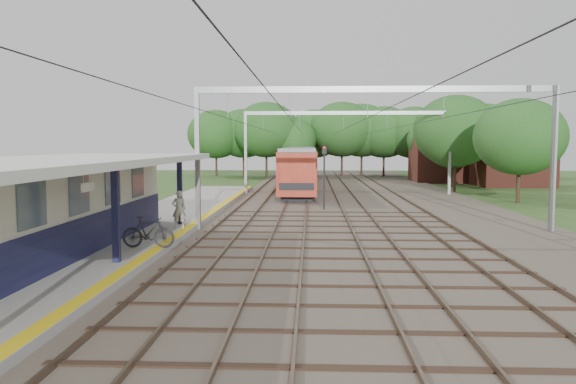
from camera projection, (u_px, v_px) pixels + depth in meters
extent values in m
plane|color=#2D4C1E|center=(286.00, 336.00, 12.41)|extent=(160.00, 160.00, 0.00)
cube|color=#473D33|center=(357.00, 200.00, 42.10)|extent=(18.00, 90.00, 0.10)
cube|color=gray|center=(142.00, 230.00, 26.64)|extent=(5.00, 52.00, 0.35)
cube|color=yellow|center=(189.00, 227.00, 26.53)|extent=(0.45, 52.00, 0.01)
cube|color=beige|center=(41.00, 207.00, 19.57)|extent=(3.20, 18.00, 3.40)
cube|color=#12133A|center=(87.00, 236.00, 19.59)|extent=(0.06, 18.00, 1.40)
cube|color=slate|center=(86.00, 193.00, 19.46)|extent=(0.05, 16.00, 1.30)
cube|color=#12133A|center=(116.00, 214.00, 18.46)|extent=(0.22, 0.22, 3.20)
cube|color=#12133A|center=(180.00, 191.00, 27.42)|extent=(0.22, 0.22, 3.20)
cube|color=silver|center=(57.00, 162.00, 18.40)|extent=(6.40, 20.00, 0.24)
cube|color=white|center=(88.00, 187.00, 16.39)|extent=(0.06, 0.85, 0.26)
cube|color=brown|center=(249.00, 198.00, 42.43)|extent=(0.07, 88.00, 0.15)
cube|color=brown|center=(267.00, 198.00, 42.37)|extent=(0.07, 88.00, 0.15)
cube|color=brown|center=(288.00, 198.00, 42.31)|extent=(0.07, 88.00, 0.15)
cube|color=brown|center=(307.00, 199.00, 42.25)|extent=(0.07, 88.00, 0.15)
cube|color=brown|center=(337.00, 199.00, 42.15)|extent=(0.07, 88.00, 0.15)
cube|color=brown|center=(356.00, 199.00, 42.09)|extent=(0.07, 88.00, 0.15)
cube|color=brown|center=(385.00, 199.00, 42.00)|extent=(0.07, 88.00, 0.15)
cube|color=brown|center=(405.00, 199.00, 41.94)|extent=(0.07, 88.00, 0.15)
cube|color=gray|center=(198.00, 160.00, 27.25)|extent=(0.22, 0.22, 7.00)
cube|color=gray|center=(553.00, 160.00, 26.54)|extent=(0.22, 0.22, 7.00)
cube|color=gray|center=(374.00, 89.00, 26.61)|extent=(17.00, 0.20, 0.30)
cube|color=gray|center=(246.00, 153.00, 47.16)|extent=(0.22, 0.22, 7.00)
cube|color=gray|center=(450.00, 153.00, 46.45)|extent=(0.22, 0.22, 7.00)
cube|color=gray|center=(347.00, 113.00, 46.53)|extent=(17.00, 0.20, 0.30)
cylinder|color=black|center=(258.00, 128.00, 41.95)|extent=(0.02, 88.00, 0.02)
cylinder|color=black|center=(298.00, 128.00, 41.83)|extent=(0.02, 88.00, 0.02)
cylinder|color=black|center=(347.00, 127.00, 41.67)|extent=(0.02, 88.00, 0.02)
cylinder|color=black|center=(396.00, 127.00, 41.52)|extent=(0.02, 88.00, 0.02)
cylinder|color=#382619|center=(231.00, 166.00, 73.43)|extent=(0.28, 0.28, 2.88)
ellipsoid|color=#1F491A|center=(231.00, 139.00, 73.13)|extent=(6.72, 6.72, 5.76)
cylinder|color=#382619|center=(278.00, 167.00, 75.19)|extent=(0.28, 0.28, 2.52)
ellipsoid|color=#1F491A|center=(278.00, 144.00, 74.93)|extent=(5.88, 5.88, 5.04)
cylinder|color=#382619|center=(323.00, 165.00, 71.92)|extent=(0.28, 0.28, 3.24)
ellipsoid|color=#1F491A|center=(323.00, 134.00, 71.58)|extent=(7.56, 7.56, 6.48)
cylinder|color=#382619|center=(368.00, 166.00, 73.68)|extent=(0.28, 0.28, 2.70)
ellipsoid|color=#1F491A|center=(369.00, 141.00, 73.40)|extent=(6.30, 6.30, 5.40)
cylinder|color=#382619|center=(469.00, 178.00, 49.53)|extent=(0.28, 0.28, 2.52)
ellipsoid|color=#1F491A|center=(470.00, 143.00, 49.26)|extent=(5.88, 5.88, 5.04)
cylinder|color=#382619|center=(435.00, 168.00, 65.42)|extent=(0.28, 0.28, 2.88)
ellipsoid|color=#1F491A|center=(436.00, 138.00, 65.12)|extent=(6.72, 6.72, 5.76)
cube|color=brown|center=(512.00, 164.00, 57.13)|extent=(7.00, 6.00, 4.50)
cube|color=maroon|center=(513.00, 133.00, 56.87)|extent=(4.99, 6.12, 4.99)
cube|color=brown|center=(448.00, 160.00, 63.30)|extent=(8.00, 6.00, 5.00)
cube|color=maroon|center=(449.00, 130.00, 63.01)|extent=(5.52, 6.12, 5.52)
imported|color=beige|center=(179.00, 209.00, 26.01)|extent=(0.75, 0.62, 1.76)
imported|color=black|center=(148.00, 232.00, 21.12)|extent=(1.99, 0.58, 1.19)
cube|color=black|center=(299.00, 190.00, 48.24)|extent=(2.31, 16.50, 0.44)
cube|color=#A92D19|center=(299.00, 169.00, 48.09)|extent=(2.89, 17.93, 3.14)
cube|color=black|center=(299.00, 165.00, 48.06)|extent=(2.93, 16.50, 0.90)
cube|color=slate|center=(299.00, 150.00, 47.95)|extent=(2.66, 17.93, 0.28)
cube|color=black|center=(303.00, 177.00, 66.69)|extent=(2.31, 16.50, 0.44)
cube|color=#A92D19|center=(303.00, 162.00, 66.54)|extent=(2.89, 17.93, 3.14)
cube|color=black|center=(303.00, 160.00, 66.51)|extent=(2.93, 16.50, 0.90)
cube|color=slate|center=(303.00, 148.00, 66.40)|extent=(2.66, 17.93, 0.28)
cylinder|color=black|center=(324.00, 181.00, 35.64)|extent=(0.12, 0.12, 3.81)
cube|color=black|center=(324.00, 150.00, 35.47)|extent=(0.29, 0.18, 0.52)
sphere|color=red|center=(324.00, 147.00, 35.36)|extent=(0.13, 0.13, 0.13)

